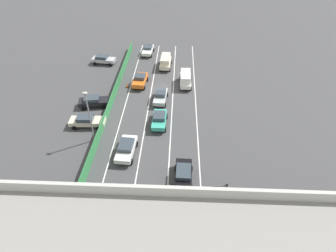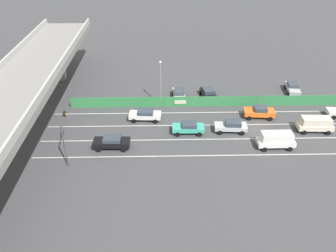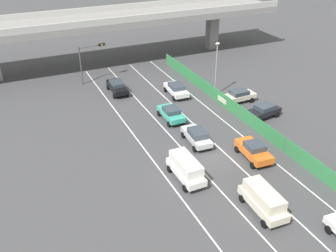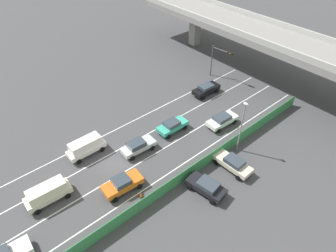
{
  "view_description": "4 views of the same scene",
  "coord_description": "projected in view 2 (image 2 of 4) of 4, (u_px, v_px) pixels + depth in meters",
  "views": [
    {
      "loc": [
        -2.62,
        38.84,
        23.36
      ],
      "look_at": [
        -1.38,
        10.57,
        1.04
      ],
      "focal_mm": 30.07,
      "sensor_mm": 36.0,
      "label": 1
    },
    {
      "loc": [
        -38.02,
        12.45,
        25.18
      ],
      "look_at": [
        -0.58,
        11.65,
        1.39
      ],
      "focal_mm": 36.19,
      "sensor_mm": 36.0,
      "label": 2
    },
    {
      "loc": [
        -16.71,
        -26.39,
        20.83
      ],
      "look_at": [
        -2.42,
        4.77,
        1.8
      ],
      "focal_mm": 41.17,
      "sensor_mm": 36.0,
      "label": 3
    },
    {
      "loc": [
        22.18,
        -11.08,
        25.71
      ],
      "look_at": [
        1.01,
        7.16,
        2.47
      ],
      "focal_mm": 31.66,
      "sensor_mm": 36.0,
      "label": 4
    }
  ],
  "objects": [
    {
      "name": "ground_plane",
      "position": [
        254.0,
        131.0,
        45.82
      ],
      "size": [
        300.0,
        300.0,
        0.0
      ],
      "primitive_type": "plane",
      "color": "#424244"
    },
    {
      "name": "lane_line_left_edge",
      "position": [
        222.0,
        155.0,
        41.31
      ],
      "size": [
        0.14,
        46.2,
        0.01
      ],
      "primitive_type": "cube",
      "color": "silver",
      "rests_on": "ground"
    },
    {
      "name": "lane_line_mid_left",
      "position": [
        218.0,
        139.0,
        44.25
      ],
      "size": [
        0.14,
        46.2,
        0.01
      ],
      "primitive_type": "cube",
      "color": "silver",
      "rests_on": "ground"
    },
    {
      "name": "lane_line_mid_right",
      "position": [
        214.0,
        125.0,
        47.19
      ],
      "size": [
        0.14,
        46.2,
        0.01
      ],
      "primitive_type": "cube",
      "color": "silver",
      "rests_on": "ground"
    },
    {
      "name": "lane_line_right_edge",
      "position": [
        211.0,
        112.0,
        50.13
      ],
      "size": [
        0.14,
        46.2,
        0.01
      ],
      "primitive_type": "cube",
      "color": "silver",
      "rests_on": "ground"
    },
    {
      "name": "elevated_overpass",
      "position": [
        18.0,
        91.0,
        41.81
      ],
      "size": [
        55.0,
        8.32,
        8.01
      ],
      "color": "gray",
      "rests_on": "ground"
    },
    {
      "name": "green_fence",
      "position": [
        210.0,
        101.0,
        51.3
      ],
      "size": [
        0.1,
        42.3,
        1.67
      ],
      "color": "#338447",
      "rests_on": "ground"
    },
    {
      "name": "car_sedan_white",
      "position": [
        145.0,
        114.0,
        47.89
      ],
      "size": [
        2.29,
        4.59,
        1.56
      ],
      "color": "white",
      "rests_on": "ground"
    },
    {
      "name": "car_van_cream",
      "position": [
        315.0,
        124.0,
        45.23
      ],
      "size": [
        2.17,
        4.71,
        2.1
      ],
      "color": "beige",
      "rests_on": "ground"
    },
    {
      "name": "car_taxi_teal",
      "position": [
        188.0,
        127.0,
        45.06
      ],
      "size": [
        2.05,
        4.25,
        1.55
      ],
      "color": "teal",
      "rests_on": "ground"
    },
    {
      "name": "car_van_white",
      "position": [
        276.0,
        139.0,
        42.08
      ],
      "size": [
        2.0,
        4.64,
        2.14
      ],
      "color": "silver",
      "rests_on": "ground"
    },
    {
      "name": "car_taxi_orange",
      "position": [
        259.0,
        112.0,
        48.47
      ],
      "size": [
        2.34,
        4.46,
        1.72
      ],
      "color": "orange",
      "rests_on": "ground"
    },
    {
      "name": "car_sedan_silver",
      "position": [
        231.0,
        126.0,
        45.33
      ],
      "size": [
        2.15,
        4.39,
        1.63
      ],
      "color": "#B7BABC",
      "rests_on": "ground"
    },
    {
      "name": "car_sedan_black",
      "position": [
        112.0,
        142.0,
        42.15
      ],
      "size": [
        2.08,
        4.6,
        1.6
      ],
      "color": "black",
      "rests_on": "ground"
    },
    {
      "name": "parked_wagon_silver",
      "position": [
        293.0,
        88.0,
        55.16
      ],
      "size": [
        4.43,
        2.39,
        1.59
      ],
      "color": "#B2B5B7",
      "rests_on": "ground"
    },
    {
      "name": "parked_sedan_dark",
      "position": [
        209.0,
        93.0,
        53.49
      ],
      "size": [
        4.5,
        2.6,
        1.57
      ],
      "color": "black",
      "rests_on": "ground"
    },
    {
      "name": "parked_sedan_cream",
      "position": [
        179.0,
        95.0,
        53.11
      ],
      "size": [
        4.7,
        2.1,
        1.57
      ],
      "color": "beige",
      "rests_on": "ground"
    },
    {
      "name": "traffic_light",
      "position": [
        64.0,
        132.0,
        38.67
      ],
      "size": [
        3.8,
        0.72,
        5.42
      ],
      "color": "#47474C",
      "rests_on": "ground"
    },
    {
      "name": "street_lamp",
      "position": [
        161.0,
        79.0,
        49.85
      ],
      "size": [
        0.6,
        0.36,
        7.08
      ],
      "color": "gray",
      "rests_on": "ground"
    },
    {
      "name": "traffic_cone",
      "position": [
        249.0,
        108.0,
        50.5
      ],
      "size": [
        0.47,
        0.47,
        0.7
      ],
      "color": "orange",
      "rests_on": "ground"
    }
  ]
}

